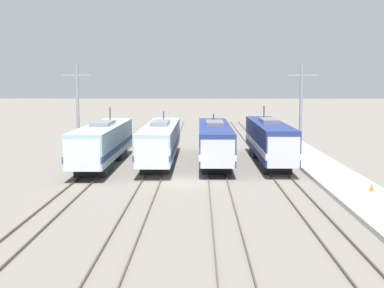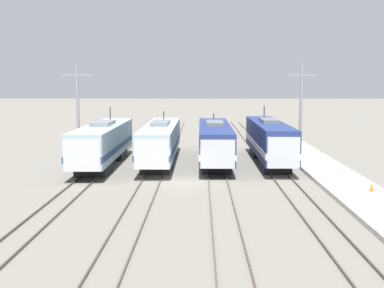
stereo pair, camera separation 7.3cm
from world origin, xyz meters
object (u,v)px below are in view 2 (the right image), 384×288
Objects in this scene: catenary_tower_left at (78,111)px; catenary_tower_right at (301,111)px; locomotive_far_right at (269,141)px; locomotive_center_left at (160,142)px; locomotive_far_left at (102,143)px; locomotive_center_right at (215,142)px; traffic_cone at (372,187)px.

catenary_tower_left and catenary_tower_right have the same top height.
catenary_tower_right reaches higher than locomotive_far_right.
locomotive_far_left is at bearing -158.79° from locomotive_center_left.
catenary_tower_left is at bearing 180.00° from catenary_tower_right.
locomotive_far_left reaches higher than locomotive_center_right.
catenary_tower_left reaches higher than locomotive_far_left.
traffic_cone is (10.25, -14.29, -1.44)m from locomotive_center_right.
locomotive_center_left reaches higher than traffic_cone.
locomotive_far_left is 4.06m from catenary_tower_left.
locomotive_far_left is at bearing -175.60° from catenary_tower_right.
catenary_tower_right reaches higher than locomotive_far_left.
catenary_tower_left reaches higher than locomotive_far_right.
catenary_tower_right is 16.76× the size of traffic_cone.
traffic_cone is (20.54, -12.39, -1.50)m from locomotive_far_left.
locomotive_far_right is 32.78× the size of traffic_cone.
locomotive_center_left is 5.15m from locomotive_center_right.
locomotive_far_left reaches higher than traffic_cone.
locomotive_center_left is 35.24× the size of traffic_cone.
locomotive_far_right is (15.43, 1.87, 0.06)m from locomotive_far_left.
locomotive_far_left is 0.91× the size of locomotive_center_left.
locomotive_far_right is 4.00m from catenary_tower_right.
locomotive_center_right is 33.34× the size of traffic_cone.
locomotive_far_left is 18.51m from catenary_tower_right.
locomotive_center_left is at bearing 178.88° from locomotive_center_right.
traffic_cone is at bearing -43.05° from locomotive_center_left.
locomotive_far_right reaches higher than locomotive_far_left.
locomotive_center_right is (10.29, 1.90, -0.06)m from locomotive_far_left.
locomotive_far_right reaches higher than traffic_cone.
catenary_tower_left reaches higher than locomotive_center_left.
locomotive_far_right is (5.14, -0.03, 0.12)m from locomotive_center_right.
catenary_tower_left is (-2.48, 1.40, 2.89)m from locomotive_far_left.
locomotive_center_left reaches higher than locomotive_center_right.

